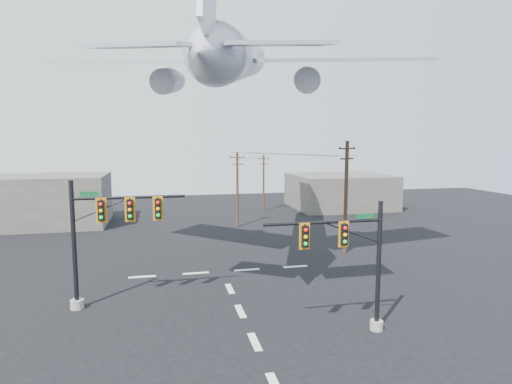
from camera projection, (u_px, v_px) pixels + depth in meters
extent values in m
plane|color=black|center=(255.00, 342.00, 21.65)|extent=(120.00, 120.00, 0.00)
cube|color=silver|center=(255.00, 342.00, 21.65)|extent=(0.40, 2.00, 0.01)
cube|color=silver|center=(240.00, 311.00, 25.53)|extent=(0.40, 2.00, 0.01)
cube|color=silver|center=(230.00, 289.00, 29.40)|extent=(0.40, 2.00, 0.01)
cube|color=silver|center=(142.00, 277.00, 31.99)|extent=(2.00, 0.40, 0.01)
cube|color=silver|center=(196.00, 273.00, 32.85)|extent=(2.00, 0.40, 0.01)
cube|color=silver|center=(247.00, 270.00, 33.71)|extent=(2.00, 0.40, 0.01)
cube|color=silver|center=(295.00, 266.00, 34.57)|extent=(2.00, 0.40, 0.01)
cylinder|color=gray|center=(376.00, 325.00, 23.02)|extent=(0.70, 0.70, 0.50)
cylinder|color=black|center=(379.00, 266.00, 22.63)|extent=(0.24, 0.24, 7.02)
cylinder|color=black|center=(323.00, 222.00, 21.65)|extent=(6.30, 0.16, 0.16)
cylinder|color=black|center=(352.00, 233.00, 22.06)|extent=(3.37, 0.08, 0.08)
cube|color=black|center=(344.00, 234.00, 21.81)|extent=(0.34, 0.30, 1.10)
cube|color=orange|center=(344.00, 234.00, 21.83)|extent=(0.55, 0.04, 1.35)
sphere|color=#FA180D|center=(345.00, 228.00, 21.60)|extent=(0.20, 0.20, 0.20)
sphere|color=#FAA50D|center=(345.00, 235.00, 21.64)|extent=(0.20, 0.20, 0.20)
sphere|color=#0DD72D|center=(345.00, 242.00, 21.68)|extent=(0.20, 0.20, 0.20)
cube|color=black|center=(305.00, 236.00, 21.36)|extent=(0.34, 0.30, 1.10)
cube|color=orange|center=(304.00, 236.00, 21.38)|extent=(0.55, 0.04, 1.35)
sphere|color=#FA180D|center=(306.00, 230.00, 21.15)|extent=(0.20, 0.20, 0.20)
sphere|color=#FAA50D|center=(306.00, 237.00, 21.19)|extent=(0.20, 0.20, 0.20)
sphere|color=#0DD72D|center=(306.00, 244.00, 21.23)|extent=(0.20, 0.20, 0.20)
cube|color=#0B5223|center=(365.00, 216.00, 22.05)|extent=(0.95, 0.04, 0.26)
cylinder|color=gray|center=(77.00, 304.00, 25.91)|extent=(0.78, 0.78, 0.56)
cylinder|color=black|center=(74.00, 246.00, 25.48)|extent=(0.27, 0.27, 7.84)
cylinder|color=black|center=(130.00, 197.00, 25.85)|extent=(6.59, 0.18, 0.18)
cylinder|color=black|center=(102.00, 209.00, 25.58)|extent=(3.56, 0.09, 0.09)
cube|color=black|center=(101.00, 210.00, 25.42)|extent=(0.38, 0.34, 1.23)
cube|color=orange|center=(101.00, 210.00, 25.44)|extent=(0.62, 0.04, 1.51)
sphere|color=#FA180D|center=(101.00, 204.00, 25.19)|extent=(0.22, 0.22, 0.22)
sphere|color=#FAA50D|center=(101.00, 211.00, 25.23)|extent=(0.22, 0.22, 0.22)
sphere|color=#0DD72D|center=(101.00, 217.00, 25.28)|extent=(0.22, 0.22, 0.22)
cube|color=black|center=(130.00, 209.00, 25.77)|extent=(0.38, 0.34, 1.23)
cube|color=orange|center=(130.00, 209.00, 25.80)|extent=(0.62, 0.04, 1.51)
sphere|color=#FA180D|center=(130.00, 203.00, 25.54)|extent=(0.22, 0.22, 0.22)
sphere|color=#FAA50D|center=(130.00, 210.00, 25.59)|extent=(0.22, 0.22, 0.22)
sphere|color=#0DD72D|center=(130.00, 216.00, 25.64)|extent=(0.22, 0.22, 0.22)
cube|color=black|center=(158.00, 208.00, 26.13)|extent=(0.38, 0.34, 1.23)
cube|color=orange|center=(158.00, 208.00, 26.15)|extent=(0.62, 0.04, 1.51)
sphere|color=#FA180D|center=(158.00, 203.00, 25.90)|extent=(0.22, 0.22, 0.22)
sphere|color=#FAA50D|center=(158.00, 209.00, 25.94)|extent=(0.22, 0.22, 0.22)
sphere|color=#0DD72D|center=(158.00, 215.00, 25.99)|extent=(0.22, 0.22, 0.22)
cube|color=#0B5223|center=(89.00, 194.00, 25.26)|extent=(1.06, 0.04, 0.29)
cylinder|color=#4C3420|center=(346.00, 198.00, 38.23)|extent=(0.34, 0.34, 10.12)
cube|color=#4C3420|center=(347.00, 148.00, 37.70)|extent=(1.92, 0.91, 0.13)
cube|color=#4C3420|center=(347.00, 159.00, 37.81)|extent=(1.50, 0.74, 0.13)
cylinder|color=black|center=(340.00, 147.00, 37.17)|extent=(0.11, 0.11, 0.13)
cylinder|color=black|center=(347.00, 147.00, 37.69)|extent=(0.11, 0.11, 0.13)
cylinder|color=black|center=(354.00, 147.00, 38.20)|extent=(0.11, 0.11, 0.13)
cylinder|color=#4C3420|center=(237.00, 190.00, 50.20)|extent=(0.30, 0.30, 8.78)
cube|color=#4C3420|center=(237.00, 157.00, 49.75)|extent=(1.75, 0.55, 0.12)
cube|color=#4C3420|center=(237.00, 164.00, 49.84)|extent=(1.37, 0.46, 0.12)
cylinder|color=black|center=(230.00, 157.00, 49.76)|extent=(0.10, 0.10, 0.12)
cylinder|color=black|center=(237.00, 157.00, 49.74)|extent=(0.10, 0.10, 0.12)
cylinder|color=black|center=(244.00, 157.00, 49.71)|extent=(0.10, 0.10, 0.12)
cylinder|color=#4C3420|center=(264.00, 183.00, 61.53)|extent=(0.28, 0.28, 8.08)
cube|color=#4C3420|center=(264.00, 159.00, 61.11)|extent=(1.64, 0.48, 0.11)
cube|color=#4C3420|center=(264.00, 164.00, 61.20)|extent=(1.28, 0.39, 0.11)
cylinder|color=black|center=(258.00, 158.00, 61.11)|extent=(0.09, 0.09, 0.11)
cylinder|color=black|center=(264.00, 158.00, 61.10)|extent=(0.09, 0.09, 0.11)
cylinder|color=black|center=(269.00, 158.00, 61.10)|extent=(0.09, 0.09, 0.11)
cylinder|color=black|center=(277.00, 154.00, 43.55)|extent=(7.32, 13.94, 0.03)
cylinder|color=black|center=(246.00, 159.00, 55.27)|extent=(5.75, 10.40, 0.03)
cylinder|color=black|center=(292.00, 154.00, 43.91)|extent=(7.54, 13.94, 0.03)
cylinder|color=black|center=(257.00, 159.00, 55.60)|extent=(5.64, 10.40, 0.03)
cylinder|color=silver|center=(237.00, 57.00, 33.51)|extent=(9.59, 22.31, 7.23)
cone|color=silver|center=(250.00, 59.00, 46.32)|extent=(4.86, 6.17, 4.28)
cone|color=silver|center=(207.00, 53.00, 20.69)|extent=(4.51, 6.01, 3.93)
cube|color=silver|center=(133.00, 62.00, 32.65)|extent=(13.85, 13.01, 1.12)
cube|color=silver|center=(339.00, 60.00, 31.64)|extent=(14.73, 6.96, 1.12)
cylinder|color=silver|center=(168.00, 81.00, 33.78)|extent=(2.94, 4.17, 2.53)
cylinder|color=silver|center=(306.00, 80.00, 33.07)|extent=(2.94, 4.17, 2.53)
cube|color=silver|center=(140.00, 45.00, 21.37)|extent=(5.90, 4.88, 0.61)
cube|color=silver|center=(279.00, 43.00, 20.92)|extent=(5.50, 2.52, 0.61)
cube|color=#635E57|center=(28.00, 201.00, 50.90)|extent=(18.00, 10.00, 6.00)
cube|color=#635E57|center=(340.00, 191.00, 64.86)|extent=(14.00, 12.00, 5.00)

